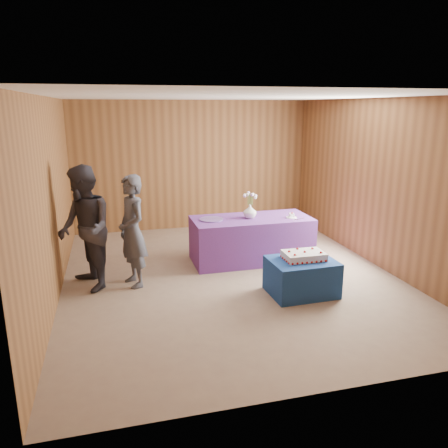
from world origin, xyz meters
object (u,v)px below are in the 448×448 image
object	(u,v)px
serving_table	(251,239)
vase	(250,211)
cake_table	(301,277)
guest_left	(132,231)
sheet_cake	(304,255)
guest_right	(85,229)

from	to	relation	value
serving_table	vase	distance (m)	0.49
cake_table	vase	size ratio (longest dim) A/B	3.89
cake_table	guest_left	bearing A→B (deg)	156.12
sheet_cake	guest_left	distance (m)	2.47
cake_table	guest_right	distance (m)	3.12
serving_table	guest_left	bearing A→B (deg)	-163.78
guest_left	sheet_cake	bearing A→B (deg)	49.78
guest_right	sheet_cake	bearing A→B (deg)	52.57
vase	guest_right	size ratio (longest dim) A/B	0.13
cake_table	guest_right	world-z (taller)	guest_right
sheet_cake	cake_table	bearing A→B (deg)	-135.73
cake_table	guest_left	world-z (taller)	guest_left
serving_table	vase	size ratio (longest dim) A/B	8.64
serving_table	guest_right	size ratio (longest dim) A/B	1.11
guest_left	guest_right	world-z (taller)	guest_right
cake_table	vase	world-z (taller)	vase
serving_table	sheet_cake	distance (m)	1.51
serving_table	guest_right	xyz separation A→B (m)	(-2.65, -0.55, 0.52)
cake_table	guest_right	bearing A→B (deg)	160.07
guest_left	vase	bearing A→B (deg)	87.61
cake_table	serving_table	xyz separation A→B (m)	(-0.25, 1.51, 0.12)
guest_left	guest_right	size ratio (longest dim) A/B	0.92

